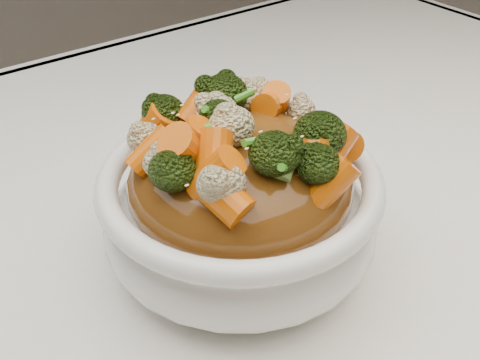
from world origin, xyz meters
TOP-DOWN VIEW (x-y plane):
  - tablecloth at (0.00, 0.00)m, footprint 1.20×0.80m
  - bowl at (0.02, -0.02)m, footprint 0.22×0.22m
  - sauce_base at (0.02, -0.02)m, footprint 0.18×0.18m
  - carrots at (0.02, -0.02)m, footprint 0.18×0.18m
  - broccoli at (0.02, -0.02)m, footprint 0.18×0.18m
  - cauliflower at (0.02, -0.02)m, footprint 0.18×0.18m
  - scallions at (0.02, -0.02)m, footprint 0.13×0.13m
  - sesame_seeds at (0.02, -0.02)m, footprint 0.16×0.16m

SIDE VIEW (x-z plane):
  - tablecloth at x=0.00m, z-range 0.71..0.75m
  - bowl at x=0.02m, z-range 0.75..0.83m
  - sauce_base at x=0.02m, z-range 0.77..0.86m
  - cauliflower at x=0.02m, z-range 0.85..0.88m
  - broccoli at x=0.02m, z-range 0.85..0.89m
  - carrots at x=0.02m, z-range 0.85..0.89m
  - sesame_seeds at x=0.02m, z-range 0.87..0.87m
  - scallions at x=0.02m, z-range 0.86..0.88m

